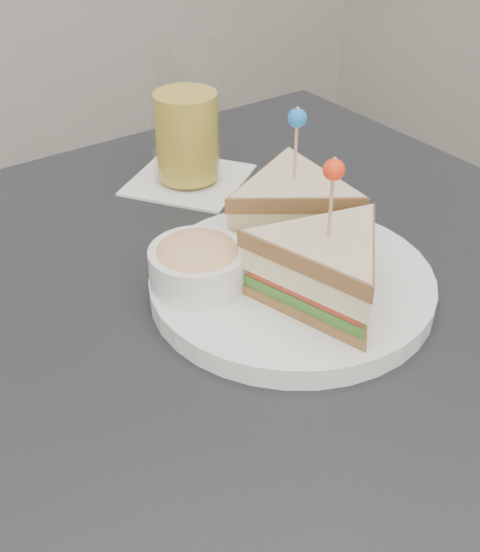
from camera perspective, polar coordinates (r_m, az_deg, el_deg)
table at (r=0.59m, az=-0.23°, el=-10.91°), size 0.80×0.80×0.75m
plate_meal at (r=0.57m, az=4.47°, el=2.19°), size 0.29×0.29×0.14m
drink_set at (r=0.74m, az=-4.46°, el=12.40°), size 0.16×0.16×0.15m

